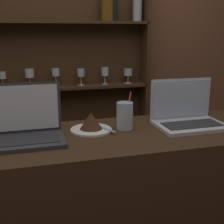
% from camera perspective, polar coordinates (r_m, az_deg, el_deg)
% --- Properties ---
extents(back_wall, '(7.00, 0.06, 2.70)m').
position_cam_1_polar(back_wall, '(2.61, -9.39, 10.34)').
color(back_wall, brown).
rests_on(back_wall, ground_plane).
extents(back_shelf, '(1.32, 0.18, 2.00)m').
position_cam_1_polar(back_shelf, '(2.58, -7.53, 3.75)').
color(back_shelf, '#472D19').
rests_on(back_shelf, ground_plane).
extents(laptop_near, '(0.34, 0.22, 0.25)m').
position_cam_1_polar(laptop_near, '(1.42, -15.73, -2.89)').
color(laptop_near, '#333338').
rests_on(laptop_near, bar_counter).
extents(laptop_far, '(0.34, 0.24, 0.23)m').
position_cam_1_polar(laptop_far, '(1.64, 13.59, -0.70)').
color(laptop_far, silver).
rests_on(laptop_far, bar_counter).
extents(cake_plate, '(0.20, 0.20, 0.09)m').
position_cam_1_polar(cake_plate, '(1.51, -3.71, -2.09)').
color(cake_plate, white).
rests_on(cake_plate, bar_counter).
extents(water_glass, '(0.08, 0.08, 0.19)m').
position_cam_1_polar(water_glass, '(1.53, 2.34, -0.66)').
color(water_glass, silver).
rests_on(water_glass, bar_counter).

